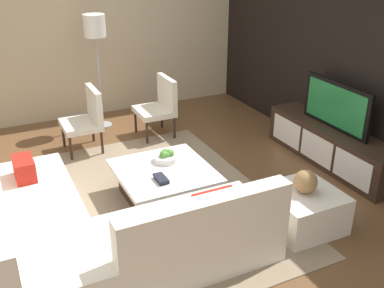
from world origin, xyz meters
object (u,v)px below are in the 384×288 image
Objects in this scene: sectional_couch at (95,228)px; book_stack at (161,179)px; floor_lamp at (95,33)px; accent_chair_near at (87,116)px; accent_chair_far at (160,103)px; media_console at (331,146)px; fruit_bowl at (166,157)px; decorative_ball at (305,182)px; ottoman at (302,209)px; television at (336,106)px; coffee_table at (164,184)px.

sectional_couch reaches higher than book_stack.
accent_chair_near is at bearing -27.73° from floor_lamp.
accent_chair_far is at bearing 44.45° from floor_lamp.
accent_chair_far reaches higher than sectional_couch.
media_console is 2.43m from book_stack.
decorative_ball is at bearing 37.01° from fruit_bowl.
media_console is 8.65× the size of decorative_ball.
television is at bearing 128.62° from ottoman.
media_console is at bearing 48.54° from accent_chair_near.
ottoman is at bearing 20.01° from accent_chair_near.
sectional_couch is 10.19× the size of decorative_ball.
fruit_bowl is (1.52, 0.52, -0.06)m from accent_chair_near.
accent_chair_far reaches higher than coffee_table.
book_stack is (0.23, -0.13, 0.20)m from coffee_table.
television reaches higher than sectional_couch.
sectional_couch is at bearing -80.97° from television.
ottoman is at bearing -51.38° from television.
television is 2.24m from fruit_bowl.
floor_lamp is (-2.46, -0.02, 1.24)m from coffee_table.
television reaches higher than accent_chair_near.
media_console is 2.92× the size of ottoman.
floor_lamp reaches higher than fruit_bowl.
sectional_couch is 8.59× the size of fruit_bowl.
television is 1.28× the size of accent_chair_far.
media_console is at bearing 47.56° from accent_chair_far.
media_console is at bearing 128.64° from ottoman.
coffee_table is at bearing 6.01° from accent_chair_near.
accent_chair_near is 0.51× the size of floor_lamp.
fruit_bowl is at bearing -13.64° from accent_chair_far.
floor_lamp reaches higher than ottoman.
media_console is at bearing 128.64° from decorative_ball.
television is 1.61m from decorative_ball.
floor_lamp reaches higher than coffee_table.
accent_chair_near is 3.17m from ottoman.
accent_chair_near is at bearing -171.20° from book_stack.
media_console reaches higher than ottoman.
coffee_table is 0.31m from fruit_bowl.
floor_lamp is at bearing -137.80° from television.
television is at bearing 48.54° from accent_chair_near.
decorative_ball reaches higher than ottoman.
television is at bearing 42.20° from floor_lamp.
floor_lamp is at bearing 144.29° from accent_chair_near.
coffee_table is 2.76m from floor_lamp.
accent_chair_near is (-2.31, 0.53, 0.21)m from sectional_couch.
media_console is 1.96× the size of coffee_table.
accent_chair_near is 1.24× the size of ottoman.
fruit_bowl is (-0.80, 1.05, 0.16)m from sectional_couch.
ottoman is (3.55, 1.08, -1.24)m from floor_lamp.
accent_chair_far is 2.13m from book_stack.
decorative_ball reaches higher than fruit_bowl.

